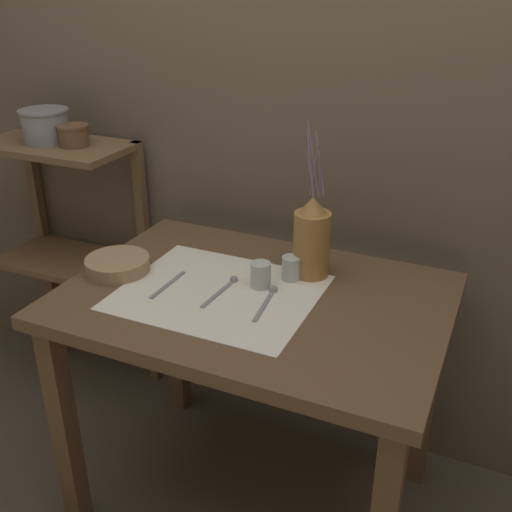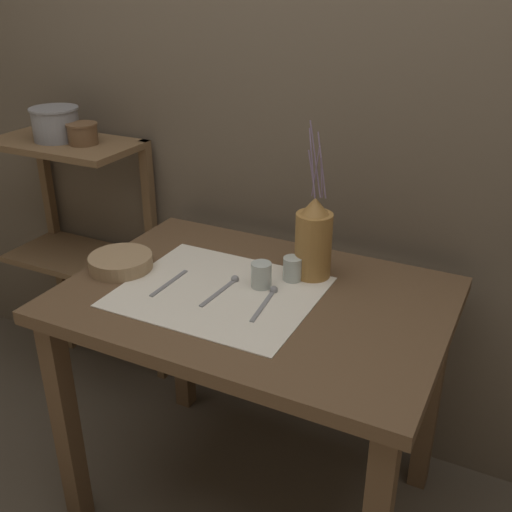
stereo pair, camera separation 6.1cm
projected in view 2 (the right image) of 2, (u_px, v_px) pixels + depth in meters
The scene contains 14 objects.
ground_plane at pixel (255, 497), 2.04m from camera, with size 12.00×12.00×0.00m, color brown.
stone_wall_back at pixel (323, 116), 1.91m from camera, with size 7.00×0.06×2.40m.
wooden_table at pixel (254, 329), 1.75m from camera, with size 1.08×0.76×0.79m.
wooden_shelf_unit at pixel (81, 218), 2.35m from camera, with size 0.56×0.30×1.06m.
linen_cloth at pixel (219, 292), 1.70m from camera, with size 0.55×0.46×0.00m.
pitcher_with_flowers at pixel (314, 240), 1.74m from camera, with size 0.11×0.11×0.46m.
wooden_bowl at pixel (121, 262), 1.83m from camera, with size 0.19×0.19×0.05m.
glass_tumbler_near at pixel (262, 275), 1.71m from camera, with size 0.06×0.06×0.07m.
glass_tumbler_far at pixel (293, 269), 1.75m from camera, with size 0.06×0.06×0.07m.
fork_inner at pixel (169, 283), 1.74m from camera, with size 0.01×0.18×0.00m.
spoon_outer at pixel (229, 284), 1.73m from camera, with size 0.03×0.19×0.02m.
spoon_inner at pixel (270, 296), 1.67m from camera, with size 0.04×0.19×0.02m.
metal_pot_large at pixel (55, 123), 2.17m from camera, with size 0.18×0.18×0.12m.
metal_pot_small at pixel (82, 133), 2.13m from camera, with size 0.11×0.11×0.07m.
Camera 2 is at (0.67, -1.32, 1.62)m, focal length 42.00 mm.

